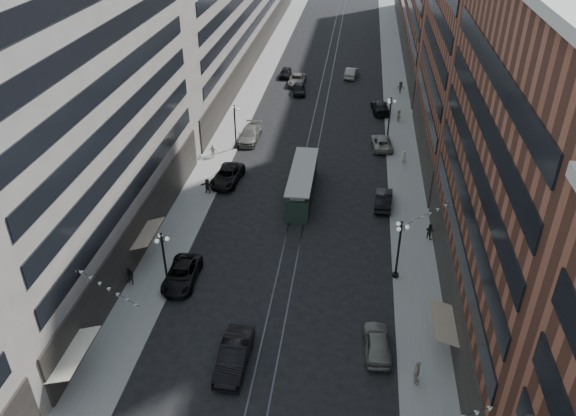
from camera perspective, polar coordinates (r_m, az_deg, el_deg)
The scene contains 32 objects.
ground at distance 72.55m, azimuth 2.72°, elevation 7.31°, with size 220.00×220.00×0.00m, color black.
sidewalk_west at distance 83.12m, azimuth -4.37°, elevation 10.54°, with size 4.00×180.00×0.15m, color gray.
sidewalk_east at distance 81.80m, azimuth 11.15°, elevation 9.68°, with size 4.00×180.00×0.15m, color gray.
rail_west at distance 81.80m, azimuth 2.84°, elevation 10.19°, with size 0.12×180.00×0.02m, color #2D2D33.
rail_east at distance 81.71m, azimuth 3.83°, elevation 10.13°, with size 0.12×180.00×0.02m, color #2D2D33.
building_west_mid at distance 47.43m, azimuth -21.15°, elevation 10.09°, with size 8.00×36.00×28.00m, color #9E978C.
building_east_mid at distance 40.18m, azimuth 23.87°, elevation 2.53°, with size 8.00×30.00×24.00m, color brown.
lamppost_sw_far at distance 45.42m, azimuth -12.44°, elevation -5.17°, with size 1.03×1.14×5.52m.
lamppost_sw_mid at distance 68.04m, azimuth -5.40°, elevation 8.36°, with size 1.03×1.14×5.52m.
lamppost_se_far at distance 46.57m, azimuth 11.19°, elevation -3.98°, with size 1.03×1.14×5.52m.
lamppost_se_mid at distance 71.29m, azimuth 10.27°, elevation 9.09°, with size 1.03×1.14×5.52m.
streetcar at distance 58.17m, azimuth 1.45°, elevation 2.41°, with size 2.43×10.99×3.04m.
car_2 at distance 47.53m, azimuth -10.73°, elevation -6.65°, with size 2.47×5.36×1.49m, color black.
car_4 at distance 41.32m, azimuth 9.04°, elevation -13.37°, with size 1.83×4.56×1.55m, color #68665C.
car_5 at distance 40.00m, azimuth -5.49°, elevation -14.69°, with size 1.89×5.41×1.78m, color black.
pedestrian_2 at distance 47.95m, azimuth -15.77°, elevation -6.71°, with size 0.77×0.43×1.59m, color black.
pedestrian_4 at distance 39.47m, azimuth 12.95°, elevation -15.96°, with size 1.10×0.50×1.88m, color #BCAE9C.
car_7 at distance 61.47m, azimuth -6.18°, elevation 3.27°, with size 2.64×5.72×1.59m, color black.
car_8 at distance 71.04m, azimuth -3.91°, elevation 7.46°, with size 2.33×5.74×1.67m, color #68675C.
car_9 at distance 94.31m, azimuth -0.27°, elevation 13.60°, with size 1.69×4.20×1.43m, color black.
car_10 at distance 57.56m, azimuth 9.69°, elevation 0.86°, with size 1.63×4.68×1.54m, color black.
car_11 at distance 69.94m, azimuth 9.48°, elevation 6.58°, with size 2.37×5.14×1.43m, color gray.
car_12 at distance 80.69m, azimuth 9.36°, elevation 10.09°, with size 2.22×5.45×1.58m, color black.
car_13 at distance 86.67m, azimuth 1.13°, elevation 11.99°, with size 1.78×4.43×1.51m, color black.
car_14 at distance 94.52m, azimuth 6.43°, elevation 13.50°, with size 1.68×4.83×1.59m, color gray.
pedestrian_5 at distance 59.39m, azimuth -8.21°, elevation 2.23°, with size 1.50×0.43×1.62m, color black.
pedestrian_6 at distance 66.91m, azimuth -7.63°, elevation 5.76°, with size 0.91×0.41×1.56m, color beige.
pedestrian_7 at distance 53.22m, azimuth 14.18°, elevation -2.28°, with size 0.76×0.41×1.56m, color black.
pedestrian_8 at distance 65.97m, azimuth 11.64°, elevation 5.03°, with size 0.61×0.40×1.67m, color beige.
pedestrian_9 at distance 88.14m, azimuth 11.36°, elevation 11.91°, with size 1.13×0.47×1.76m, color black.
car_extra_0 at distance 90.81m, azimuth 0.92°, elevation 12.91°, with size 2.49×5.41×1.50m, color #68655C.
pedestrian_extra_0 at distance 77.75m, azimuth 11.20°, elevation 9.21°, with size 1.50×0.43×1.62m, color #B6AE97.
Camera 1 is at (4.95, -6.03, 29.65)m, focal length 35.00 mm.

